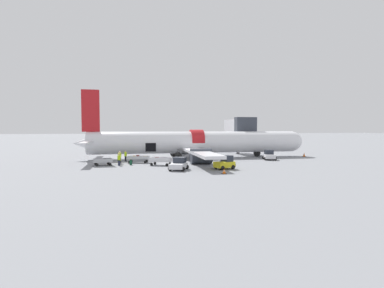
{
  "coord_description": "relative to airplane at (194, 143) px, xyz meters",
  "views": [
    {
      "loc": [
        -8.34,
        -45.15,
        5.18
      ],
      "look_at": [
        1.51,
        3.51,
        2.57
      ],
      "focal_mm": 28.0,
      "sensor_mm": 36.0,
      "label": 1
    }
  ],
  "objects": [
    {
      "name": "ground_plane",
      "position": [
        -2.26,
        -5.83,
        -2.66
      ],
      "size": [
        500.0,
        500.0,
        0.0
      ],
      "primitive_type": "plane",
      "color": "gray"
    },
    {
      "name": "jet_bridge_stub",
      "position": [
        10.56,
        5.57,
        2.74
      ],
      "size": [
        3.96,
        9.26,
        7.27
      ],
      "color": "#4C4C51",
      "rests_on": "ground_plane"
    },
    {
      "name": "airplane",
      "position": [
        0.0,
        0.0,
        0.0
      ],
      "size": [
        40.51,
        34.92,
        11.44
      ],
      "color": "silver",
      "rests_on": "ground_plane"
    },
    {
      "name": "baggage_tug_lead",
      "position": [
        11.62,
        -5.39,
        -1.97
      ],
      "size": [
        2.52,
        3.04,
        1.61
      ],
      "color": "silver",
      "rests_on": "ground_plane"
    },
    {
      "name": "baggage_tug_mid",
      "position": [
        1.01,
        -14.79,
        -1.93
      ],
      "size": [
        2.9,
        2.46,
        1.73
      ],
      "color": "yellow",
      "rests_on": "ground_plane"
    },
    {
      "name": "baggage_tug_rear",
      "position": [
        -4.83,
        -14.27,
        -1.98
      ],
      "size": [
        2.87,
        3.63,
        1.54
      ],
      "color": "silver",
      "rests_on": "ground_plane"
    },
    {
      "name": "baggage_cart_loading",
      "position": [
        -9.58,
        -5.59,
        -2.09
      ],
      "size": [
        4.26,
        2.15,
        1.16
      ],
      "color": "#B7BABF",
      "rests_on": "ground_plane"
    },
    {
      "name": "baggage_cart_queued",
      "position": [
        -6.59,
        -9.43,
        -2.06
      ],
      "size": [
        4.01,
        2.56,
        1.16
      ],
      "color": "silver",
      "rests_on": "ground_plane"
    },
    {
      "name": "baggage_cart_empty",
      "position": [
        -14.44,
        -7.88,
        -2.17
      ],
      "size": [
        3.44,
        2.15,
        0.97
      ],
      "color": "#B7BABF",
      "rests_on": "ground_plane"
    },
    {
      "name": "ground_crew_loader_a",
      "position": [
        -12.34,
        -8.44,
        -1.81
      ],
      "size": [
        0.52,
        0.52,
        1.61
      ],
      "color": "#1E2338",
      "rests_on": "ground_plane"
    },
    {
      "name": "ground_crew_loader_b",
      "position": [
        -11.55,
        -3.17,
        -1.78
      ],
      "size": [
        0.5,
        0.57,
        1.66
      ],
      "color": "black",
      "rests_on": "ground_plane"
    },
    {
      "name": "ground_crew_driver",
      "position": [
        -12.33,
        -5.53,
        -1.71
      ],
      "size": [
        0.51,
        0.63,
        1.81
      ],
      "color": "#2D2D33",
      "rests_on": "ground_plane"
    },
    {
      "name": "ground_crew_supervisor",
      "position": [
        -12.37,
        -6.83,
        -1.72
      ],
      "size": [
        0.51,
        0.62,
        1.79
      ],
      "color": "#2D2D33",
      "rests_on": "ground_plane"
    },
    {
      "name": "suitcase_on_tarmac_upright",
      "position": [
        -10.74,
        -8.09,
        -2.32
      ],
      "size": [
        0.35,
        0.29,
        0.79
      ],
      "color": "#14472D",
      "rests_on": "ground_plane"
    },
    {
      "name": "safety_cone_nose",
      "position": [
        20.32,
        -1.67,
        -2.31
      ],
      "size": [
        0.61,
        0.61,
        0.74
      ],
      "color": "black",
      "rests_on": "ground_plane"
    },
    {
      "name": "safety_cone_engine_left",
      "position": [
        -0.29,
        -18.52,
        -2.39
      ],
      "size": [
        0.59,
        0.59,
        0.59
      ],
      "color": "black",
      "rests_on": "ground_plane"
    }
  ]
}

